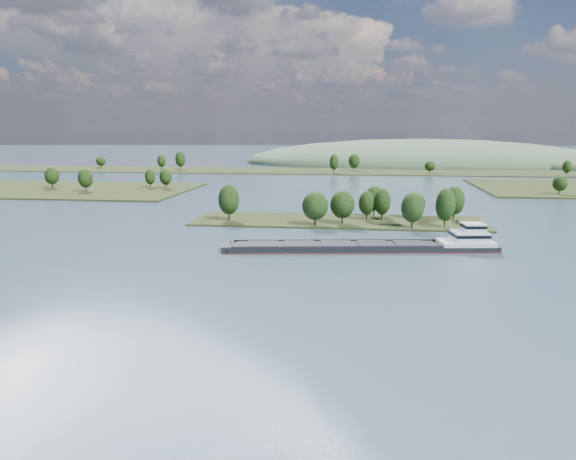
# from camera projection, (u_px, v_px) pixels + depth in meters

# --- Properties ---
(ground) EXTENTS (1800.00, 1800.00, 0.00)m
(ground) POSITION_uv_depth(u_px,v_px,m) (326.00, 263.00, 136.72)
(ground) COLOR #324357
(ground) RESTS_ON ground
(tree_island) EXTENTS (100.00, 31.72, 13.83)m
(tree_island) POSITION_uv_depth(u_px,v_px,m) (355.00, 211.00, 192.24)
(tree_island) COLOR black
(tree_island) RESTS_ON ground
(back_shoreline) EXTENTS (900.00, 60.00, 15.21)m
(back_shoreline) POSITION_uv_depth(u_px,v_px,m) (366.00, 171.00, 407.95)
(back_shoreline) COLOR black
(back_shoreline) RESTS_ON ground
(hill_west) EXTENTS (320.00, 160.00, 44.00)m
(hill_west) POSITION_uv_depth(u_px,v_px,m) (421.00, 164.00, 499.38)
(hill_west) COLOR #41593D
(hill_west) RESTS_ON ground
(cargo_barge) EXTENTS (73.93, 19.47, 9.93)m
(cargo_barge) POSITION_uv_depth(u_px,v_px,m) (379.00, 245.00, 150.43)
(cargo_barge) COLOR black
(cargo_barge) RESTS_ON ground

